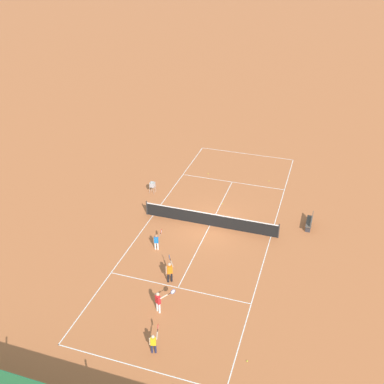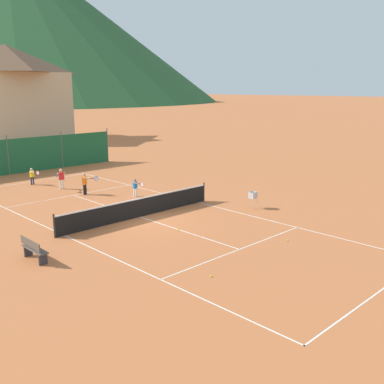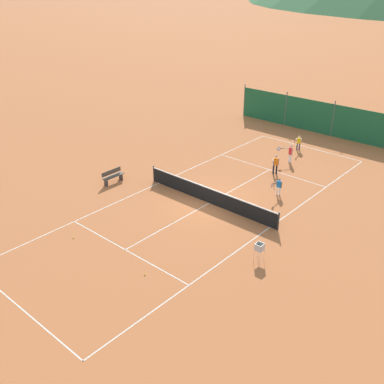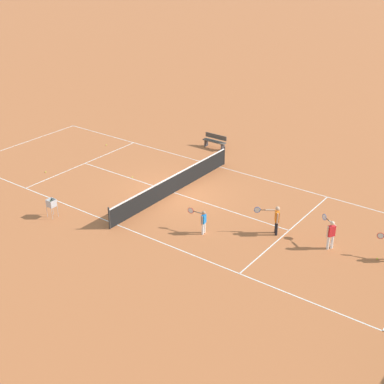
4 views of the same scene
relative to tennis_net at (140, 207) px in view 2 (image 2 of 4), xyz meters
The scene contains 16 objects.
ground_plane 0.50m from the tennis_net, ahead, with size 600.00×600.00×0.00m, color #BC6638.
court_line_markings 0.50m from the tennis_net, ahead, with size 8.25×23.85×0.01m.
tennis_net is the anchor object (origin of this frame).
windscreen_fence_far 15.52m from the tennis_net, 90.00° to the left, with size 17.28×0.08×2.90m.
player_near_baseline 10.88m from the tennis_net, 92.07° to the left, with size 0.37×0.99×1.12m.
player_far_service 4.23m from the tennis_net, 55.15° to the left, with size 0.37×0.96×1.09m.
player_far_baseline 8.39m from the tennis_net, 87.78° to the left, with size 0.87×0.86×1.28m.
player_near_service 6.06m from the tennis_net, 84.14° to the left, with size 0.58×1.08×1.32m.
tennis_ball_near_corner 7.50m from the tennis_net, 73.08° to the right, with size 0.07×0.07×0.07m, color #CCE033.
tennis_ball_alley_left 10.30m from the tennis_net, 90.03° to the left, with size 0.07×0.07×0.07m, color #CCE033.
tennis_ball_alley_right 7.94m from the tennis_net, 110.22° to the right, with size 0.07×0.07×0.07m, color #CCE033.
tennis_ball_far_corner 2.93m from the tennis_net, 91.90° to the right, with size 0.07×0.07×0.07m, color #CCE033.
ball_hopper 6.05m from the tennis_net, 28.52° to the right, with size 0.36×0.36×0.89m.
courtside_bench 6.61m from the tennis_net, 163.75° to the right, with size 0.36×1.50×0.84m.
alpine_chalet 39.27m from the tennis_net, 75.61° to the left, with size 13.00×10.00×11.20m.
mountain_west_ridge 208.85m from the tennis_net, 68.09° to the left, with size 184.66×184.66×69.34m, color #28562D.
Camera 2 is at (-13.08, -17.09, 6.26)m, focal length 42.00 mm.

